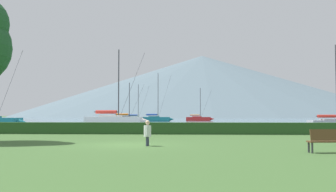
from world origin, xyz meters
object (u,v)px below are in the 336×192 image
object	(u,v)px
sailboat_slip_3	(199,119)
park_bench_under_tree	(328,140)
sailboat_slip_5	(127,119)
sailboat_slip_0	(156,119)
sailboat_slip_7	(115,120)
sailboat_slip_1	(334,123)
sailboat_slip_6	(137,119)
person_seated_viewer	(147,132)

from	to	relation	value
sailboat_slip_3	park_bench_under_tree	xyz separation A→B (m)	(3.24, -83.18, -0.07)
sailboat_slip_5	sailboat_slip_0	bearing A→B (deg)	54.69
sailboat_slip_0	sailboat_slip_5	xyz separation A→B (m)	(-5.34, -9.29, -0.02)
sailboat_slip_7	sailboat_slip_1	bearing A→B (deg)	-13.59
sailboat_slip_3	sailboat_slip_6	distance (m)	16.13
sailboat_slip_0	sailboat_slip_6	distance (m)	10.70
sailboat_slip_0	sailboat_slip_5	world-z (taller)	sailboat_slip_0
sailboat_slip_1	park_bench_under_tree	bearing A→B (deg)	-116.32
sailboat_slip_1	sailboat_slip_6	bearing A→B (deg)	115.32
sailboat_slip_5	person_seated_viewer	xyz separation A→B (m)	(11.22, -61.12, 0.05)
sailboat_slip_3	person_seated_viewer	xyz separation A→B (m)	(-4.35, -80.18, 0.09)
sailboat_slip_3	sailboat_slip_6	xyz separation A→B (m)	(-16.11, -0.82, -0.01)
sailboat_slip_0	sailboat_slip_1	distance (m)	49.47
sailboat_slip_5	sailboat_slip_7	world-z (taller)	sailboat_slip_7
sailboat_slip_6	person_seated_viewer	distance (m)	80.23
sailboat_slip_6	sailboat_slip_7	distance (m)	43.85
sailboat_slip_3	person_seated_viewer	distance (m)	80.30
sailboat_slip_3	sailboat_slip_5	bearing A→B (deg)	-124.89
sailboat_slip_0	sailboat_slip_5	distance (m)	10.72
person_seated_viewer	park_bench_under_tree	bearing A→B (deg)	-23.39
sailboat_slip_0	sailboat_slip_6	xyz separation A→B (m)	(-5.88, 8.94, -0.06)
sailboat_slip_1	sailboat_slip_6	size ratio (longest dim) A/B	1.05
sailboat_slip_6	person_seated_viewer	bearing A→B (deg)	-87.89
sailboat_slip_0	sailboat_slip_5	bearing A→B (deg)	-118.90
sailboat_slip_5	sailboat_slip_7	distance (m)	25.63
sailboat_slip_6	person_seated_viewer	world-z (taller)	sailboat_slip_6
person_seated_viewer	sailboat_slip_3	bearing A→B (deg)	85.07
sailboat_slip_3	sailboat_slip_7	world-z (taller)	sailboat_slip_7
sailboat_slip_3	person_seated_viewer	world-z (taller)	sailboat_slip_3
sailboat_slip_6	sailboat_slip_7	bearing A→B (deg)	-92.40
sailboat_slip_1	person_seated_viewer	bearing A→B (deg)	-130.30
sailboat_slip_0	sailboat_slip_3	distance (m)	14.14
sailboat_slip_3	sailboat_slip_5	distance (m)	24.61
sailboat_slip_1	person_seated_viewer	distance (m)	33.76
sailboat_slip_1	sailboat_slip_3	world-z (taller)	sailboat_slip_1
sailboat_slip_0	sailboat_slip_6	bearing A→B (deg)	124.32
sailboat_slip_3	person_seated_viewer	size ratio (longest dim) A/B	6.81
sailboat_slip_5	sailboat_slip_6	distance (m)	18.24
sailboat_slip_5	sailboat_slip_7	bearing A→B (deg)	-89.95
sailboat_slip_3	sailboat_slip_6	size ratio (longest dim) A/B	0.90
sailboat_slip_0	sailboat_slip_7	world-z (taller)	sailboat_slip_0
sailboat_slip_3	sailboat_slip_6	world-z (taller)	sailboat_slip_6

